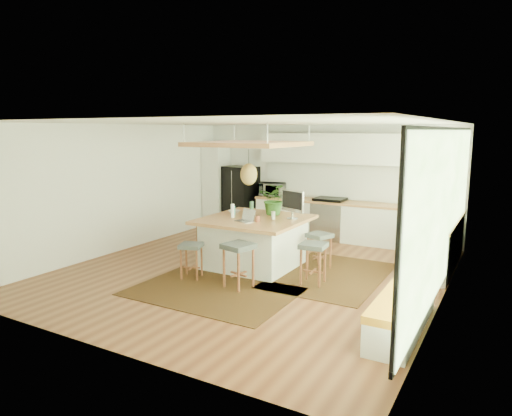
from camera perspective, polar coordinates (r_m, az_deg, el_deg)
The scene contains 36 objects.
floor at distance 8.57m, azimuth -0.49°, elevation -7.87°, with size 7.00×7.00×0.00m, color brown.
ceiling at distance 8.17m, azimuth -0.51°, elevation 10.50°, with size 7.00×7.00×0.00m, color white.
wall_back at distance 11.40m, azimuth 8.34°, elevation 3.34°, with size 6.50×6.50×0.00m, color white.
wall_front at distance 5.57m, azimuth -18.86°, elevation -3.61°, with size 6.50×6.50×0.00m, color white.
wall_left at distance 10.27m, azimuth -16.43°, elevation 2.37°, with size 7.00×7.00×0.00m, color white.
wall_right at distance 7.23m, azimuth 22.42°, elevation -0.87°, with size 7.00×7.00×0.00m, color white.
window_wall at distance 7.22m, azimuth 22.21°, elevation -0.46°, with size 0.10×6.20×2.60m, color black, non-canonical shape.
pantry at distance 12.52m, azimuth -4.92°, elevation 2.93°, with size 0.55×0.60×2.25m, color white.
back_counter_base at distance 11.06m, azimuth 10.28°, elevation -1.68°, with size 4.20×0.60×0.88m, color white.
back_counter_top at distance 10.98m, azimuth 10.35°, elevation 0.68°, with size 4.24×0.64×0.05m, color #A8693B.
backsplash at distance 11.20m, azimuth 10.93°, elevation 3.16°, with size 4.20×0.02×0.80m, color white.
upper_cabinets at distance 10.99m, azimuth 10.79°, elevation 7.23°, with size 4.20×0.34×0.70m, color white.
range at distance 11.13m, azimuth 9.08°, elevation -1.26°, with size 0.76×0.62×1.00m, color #A5A5AA, non-canonical shape.
right_counter_base at distance 9.39m, azimuth 21.69°, elevation -4.21°, with size 0.60×2.50×0.88m, color white.
right_counter_top at distance 9.30m, azimuth 21.87°, elevation -1.46°, with size 0.64×2.54×0.05m, color #A8693B.
window_bench at distance 6.42m, azimuth 17.66°, elevation -12.08°, with size 0.52×2.00×0.50m, color white, non-canonical shape.
ceiling_panel at distance 8.68m, azimuth -0.90°, elevation 6.15°, with size 1.86×1.86×0.80m, color #A8693B, non-canonical shape.
rug_near at distance 7.58m, azimuth -5.42°, elevation -10.24°, with size 2.60×1.80×0.01m, color black.
rug_right at distance 8.46m, azimuth 9.20°, elevation -8.20°, with size 1.80×2.60×0.01m, color black.
fridge at distance 12.12m, azimuth -1.89°, elevation 1.78°, with size 0.82×0.64×1.64m, color black, non-canonical shape.
island at distance 8.82m, azimuth -0.17°, elevation -4.22°, with size 1.85×1.85×0.93m, color #A8693B, non-canonical shape.
stool_near_left at distance 8.19m, azimuth -8.00°, elevation -6.21°, with size 0.37×0.37×0.63m, color #3E4344, non-canonical shape.
stool_near_right at distance 7.63m, azimuth -2.17°, elevation -7.29°, with size 0.44×0.44×0.75m, color #3E4344, non-canonical shape.
stool_right_front at distance 7.86m, azimuth 7.06°, elevation -6.85°, with size 0.42×0.42×0.71m, color #3E4344, non-canonical shape.
stool_right_back at distance 8.78m, azimuth 7.81°, elevation -5.12°, with size 0.39×0.39×0.67m, color #3E4344, non-canonical shape.
stool_left_side at distance 9.52m, azimuth -5.88°, elevation -3.92°, with size 0.43×0.43×0.73m, color #3E4344, non-canonical shape.
laptop at distance 8.36m, azimuth -1.48°, elevation -0.89°, with size 0.32×0.34×0.24m, color #A5A5AA, non-canonical shape.
monitor at distance 8.62m, azimuth 4.53°, elevation 0.34°, with size 0.60×0.21×0.55m, color #A5A5AA, non-canonical shape.
microwave at distance 11.66m, azimuth 2.02°, elevation 2.49°, with size 0.61×0.34×0.41m, color #A5A5AA.
island_plant at distance 9.03m, azimuth 2.32°, elevation 0.69°, with size 0.56×0.63×0.49m, color #1E4C19.
island_bowl at distance 9.28m, azimuth -2.70°, elevation -0.44°, with size 0.22×0.22×0.05m, color silver.
island_bottle_0 at distance 9.07m, azimuth -2.88°, elevation -0.23°, with size 0.07×0.07×0.19m, color #30BDC2.
island_bottle_1 at distance 8.78m, azimuth -2.93°, elevation -0.56°, with size 0.07×0.07×0.19m, color white.
island_bottle_2 at distance 8.33m, azimuth 0.30°, elevation -1.10°, with size 0.07×0.07×0.19m, color brown.
island_bottle_3 at distance 8.59m, azimuth 2.02°, elevation -0.79°, with size 0.07×0.07×0.19m, color silver.
island_bottle_4 at distance 9.02m, azimuth -0.49°, elevation -0.28°, with size 0.07×0.07×0.19m, color #4A7B55.
Camera 1 is at (4.09, -7.08, 2.57)m, focal length 32.36 mm.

